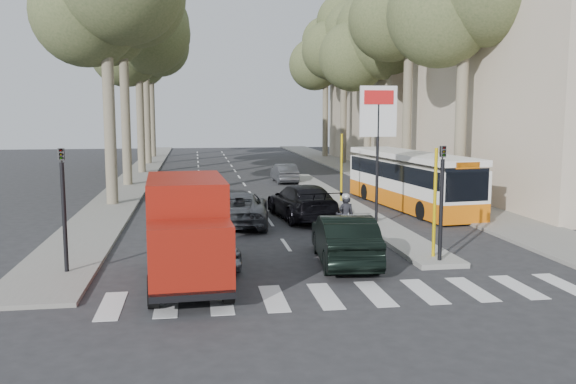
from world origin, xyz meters
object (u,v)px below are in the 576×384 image
silver_hatchback (212,245)px  dark_hatchback (345,239)px  red_truck (187,229)px  motorcycle (345,216)px  city_bus (410,178)px

silver_hatchback → dark_hatchback: size_ratio=0.79×
red_truck → motorcycle: 7.99m
dark_hatchback → motorcycle: bearing=-99.3°
red_truck → city_bus: (10.41, 11.61, -0.08)m
dark_hatchback → red_truck: 4.99m
silver_hatchback → red_truck: (-0.71, -1.94, 0.87)m
silver_hatchback → city_bus: city_bus is taller
red_truck → dark_hatchback: bearing=15.1°
red_truck → motorcycle: size_ratio=2.82×
red_truck → city_bus: size_ratio=0.52×
silver_hatchback → city_bus: size_ratio=0.35×
silver_hatchback → motorcycle: bearing=-148.9°
city_bus → red_truck: bearing=-138.1°
dark_hatchback → city_bus: city_bus is taller
dark_hatchback → motorcycle: motorcycle is taller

